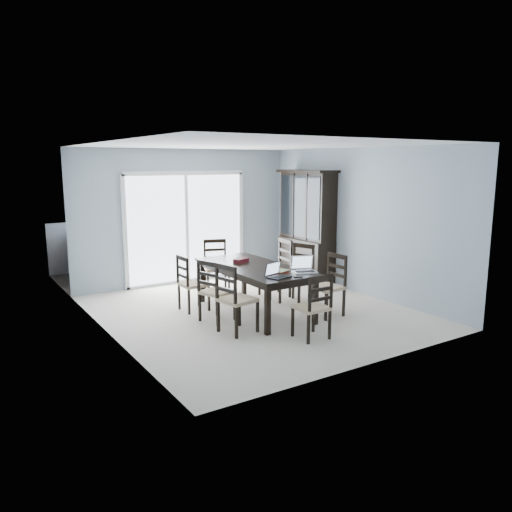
{
  "coord_description": "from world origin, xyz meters",
  "views": [
    {
      "loc": [
        -4.1,
        -6.44,
        2.34
      ],
      "look_at": [
        0.03,
        0.0,
        0.9
      ],
      "focal_mm": 35.0,
      "sensor_mm": 36.0,
      "label": 1
    }
  ],
  "objects_px": {
    "dining_table": "(254,271)",
    "laptop_silver": "(305,269)",
    "chair_right_near": "(332,278)",
    "hot_tub": "(129,257)",
    "chair_left_far": "(188,277)",
    "game_box": "(241,260)",
    "chair_right_far": "(280,262)",
    "laptop_dark": "(279,274)",
    "chair_right_mid": "(300,267)",
    "chair_end_far": "(216,260)",
    "chair_left_mid": "(213,284)",
    "chair_end_near": "(316,300)",
    "china_hutch": "(307,228)",
    "chair_left_near": "(232,291)",
    "cell_phone": "(298,277)"
  },
  "relations": [
    {
      "from": "dining_table",
      "to": "laptop_silver",
      "type": "height_order",
      "value": "laptop_silver"
    },
    {
      "from": "chair_left_mid",
      "to": "laptop_silver",
      "type": "xyz_separation_m",
      "value": [
        1.16,
        -0.71,
        0.23
      ]
    },
    {
      "from": "chair_left_mid",
      "to": "chair_right_near",
      "type": "distance_m",
      "value": 1.85
    },
    {
      "from": "china_hutch",
      "to": "hot_tub",
      "type": "xyz_separation_m",
      "value": [
        -2.91,
        2.08,
        -0.62
      ]
    },
    {
      "from": "chair_right_near",
      "to": "hot_tub",
      "type": "height_order",
      "value": "chair_right_near"
    },
    {
      "from": "chair_left_near",
      "to": "game_box",
      "type": "height_order",
      "value": "chair_left_near"
    },
    {
      "from": "chair_left_far",
      "to": "game_box",
      "type": "distance_m",
      "value": 0.88
    },
    {
      "from": "china_hutch",
      "to": "chair_left_mid",
      "type": "bearing_deg",
      "value": -154.39
    },
    {
      "from": "chair_right_near",
      "to": "game_box",
      "type": "height_order",
      "value": "chair_right_near"
    },
    {
      "from": "dining_table",
      "to": "chair_right_far",
      "type": "height_order",
      "value": "chair_right_far"
    },
    {
      "from": "chair_left_near",
      "to": "laptop_dark",
      "type": "relative_size",
      "value": 3.3
    },
    {
      "from": "dining_table",
      "to": "chair_right_near",
      "type": "height_order",
      "value": "chair_right_near"
    },
    {
      "from": "chair_right_far",
      "to": "laptop_dark",
      "type": "relative_size",
      "value": 3.37
    },
    {
      "from": "chair_right_far",
      "to": "chair_right_mid",
      "type": "bearing_deg",
      "value": -169.17
    },
    {
      "from": "chair_left_near",
      "to": "chair_right_far",
      "type": "height_order",
      "value": "chair_right_far"
    },
    {
      "from": "laptop_silver",
      "to": "chair_left_mid",
      "type": "bearing_deg",
      "value": 168.18
    },
    {
      "from": "chair_left_far",
      "to": "chair_end_far",
      "type": "relative_size",
      "value": 0.94
    },
    {
      "from": "chair_left_mid",
      "to": "chair_left_far",
      "type": "xyz_separation_m",
      "value": [
        -0.05,
        0.72,
        -0.02
      ]
    },
    {
      "from": "china_hutch",
      "to": "chair_left_near",
      "type": "height_order",
      "value": "china_hutch"
    },
    {
      "from": "chair_left_mid",
      "to": "chair_end_near",
      "type": "bearing_deg",
      "value": 11.45
    },
    {
      "from": "chair_left_far",
      "to": "chair_right_far",
      "type": "xyz_separation_m",
      "value": [
        1.76,
        -0.02,
        0.07
      ]
    },
    {
      "from": "china_hutch",
      "to": "game_box",
      "type": "relative_size",
      "value": 8.59
    },
    {
      "from": "chair_end_far",
      "to": "hot_tub",
      "type": "height_order",
      "value": "chair_end_far"
    },
    {
      "from": "chair_right_mid",
      "to": "chair_right_far",
      "type": "relative_size",
      "value": 0.98
    },
    {
      "from": "chair_right_near",
      "to": "laptop_dark",
      "type": "distance_m",
      "value": 1.11
    },
    {
      "from": "laptop_dark",
      "to": "cell_phone",
      "type": "relative_size",
      "value": 2.79
    },
    {
      "from": "laptop_silver",
      "to": "cell_phone",
      "type": "relative_size",
      "value": 3.25
    },
    {
      "from": "chair_left_near",
      "to": "chair_left_far",
      "type": "distance_m",
      "value": 1.32
    },
    {
      "from": "chair_right_near",
      "to": "china_hutch",
      "type": "bearing_deg",
      "value": -31.08
    },
    {
      "from": "chair_left_near",
      "to": "chair_left_mid",
      "type": "distance_m",
      "value": 0.6
    },
    {
      "from": "dining_table",
      "to": "game_box",
      "type": "distance_m",
      "value": 0.36
    },
    {
      "from": "china_hutch",
      "to": "chair_right_far",
      "type": "distance_m",
      "value": 1.36
    },
    {
      "from": "chair_right_far",
      "to": "laptop_dark",
      "type": "bearing_deg",
      "value": 149.72
    },
    {
      "from": "game_box",
      "to": "china_hutch",
      "type": "bearing_deg",
      "value": 23.75
    },
    {
      "from": "chair_left_near",
      "to": "chair_right_mid",
      "type": "relative_size",
      "value": 1.0
    },
    {
      "from": "china_hutch",
      "to": "chair_left_near",
      "type": "xyz_separation_m",
      "value": [
        -2.82,
        -1.95,
        -0.47
      ]
    },
    {
      "from": "chair_right_near",
      "to": "hot_tub",
      "type": "bearing_deg",
      "value": 21.46
    },
    {
      "from": "chair_right_near",
      "to": "hot_tub",
      "type": "relative_size",
      "value": 0.62
    },
    {
      "from": "laptop_dark",
      "to": "chair_left_far",
      "type": "bearing_deg",
      "value": 100.67
    },
    {
      "from": "chair_right_near",
      "to": "chair_left_mid",
      "type": "bearing_deg",
      "value": 66.56
    },
    {
      "from": "chair_right_near",
      "to": "cell_phone",
      "type": "relative_size",
      "value": 8.88
    },
    {
      "from": "chair_left_near",
      "to": "chair_right_near",
      "type": "xyz_separation_m",
      "value": [
        1.74,
        -0.06,
        -0.02
      ]
    },
    {
      "from": "chair_end_near",
      "to": "china_hutch",
      "type": "bearing_deg",
      "value": 55.2
    },
    {
      "from": "dining_table",
      "to": "chair_left_far",
      "type": "bearing_deg",
      "value": 143.73
    },
    {
      "from": "chair_left_far",
      "to": "hot_tub",
      "type": "relative_size",
      "value": 0.59
    },
    {
      "from": "laptop_dark",
      "to": "laptop_silver",
      "type": "distance_m",
      "value": 0.51
    },
    {
      "from": "chair_right_far",
      "to": "cell_phone",
      "type": "height_order",
      "value": "chair_right_far"
    },
    {
      "from": "chair_left_mid",
      "to": "chair_left_near",
      "type": "bearing_deg",
      "value": -18.93
    },
    {
      "from": "laptop_silver",
      "to": "hot_tub",
      "type": "distance_m",
      "value": 4.34
    },
    {
      "from": "dining_table",
      "to": "chair_right_near",
      "type": "distance_m",
      "value": 1.21
    }
  ]
}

